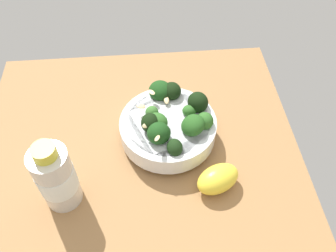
# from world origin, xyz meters

# --- Properties ---
(ground_plane) EXTENTS (0.64, 0.64, 0.05)m
(ground_plane) POSITION_xyz_m (0.00, 0.00, -0.02)
(ground_plane) COLOR #996D42
(bowl_of_broccoli) EXTENTS (0.21, 0.19, 0.10)m
(bowl_of_broccoli) POSITION_xyz_m (0.05, -0.06, 0.04)
(bowl_of_broccoli) COLOR white
(bowl_of_broccoli) RESTS_ON ground_plane
(lemon_wedge) EXTENTS (0.08, 0.10, 0.05)m
(lemon_wedge) POSITION_xyz_m (-0.07, -0.14, 0.02)
(lemon_wedge) COLOR yellow
(lemon_wedge) RESTS_ON ground_plane
(bottle_tall) EXTENTS (0.07, 0.07, 0.15)m
(bottle_tall) POSITION_xyz_m (-0.07, 0.14, 0.07)
(bottle_tall) COLOR beige
(bottle_tall) RESTS_ON ground_plane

